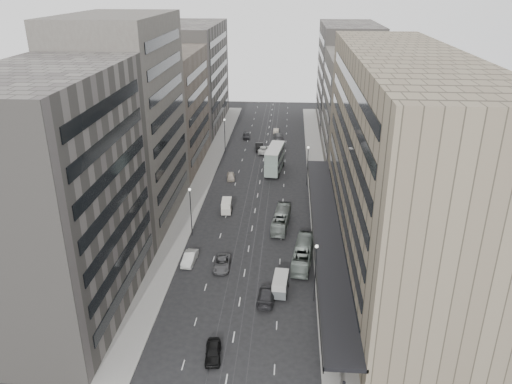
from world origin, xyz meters
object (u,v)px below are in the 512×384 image
(bus_far, at_px, (281,219))
(panel_van, at_px, (226,206))
(double_decker, at_px, (275,159))
(sedan_0, at_px, (213,352))
(sedan_1, at_px, (190,258))
(bus_near, at_px, (303,254))
(sedan_2, at_px, (222,263))
(vw_microbus, at_px, (280,284))

(bus_far, height_order, panel_van, bus_far)
(double_decker, xyz_separation_m, panel_van, (-7.90, -21.31, -1.72))
(bus_far, distance_m, sedan_0, 33.25)
(sedan_0, distance_m, sedan_1, 20.81)
(bus_near, xyz_separation_m, panel_van, (-13.49, 16.39, -0.16))
(bus_far, distance_m, sedan_1, 18.43)
(double_decker, bearing_deg, sedan_2, -91.71)
(bus_near, relative_size, double_decker, 1.00)
(sedan_1, bearing_deg, vw_microbus, -22.65)
(sedan_0, height_order, sedan_2, sedan_0)
(sedan_0, bearing_deg, sedan_1, 102.39)
(bus_near, xyz_separation_m, sedan_1, (-16.78, -1.29, -0.70))
(panel_van, bearing_deg, bus_near, -53.62)
(bus_near, relative_size, panel_van, 2.74)
(bus_near, height_order, sedan_0, bus_near)
(bus_near, relative_size, sedan_1, 2.25)
(sedan_0, bearing_deg, panel_van, 89.09)
(sedan_2, bearing_deg, bus_near, 9.03)
(sedan_2, bearing_deg, sedan_0, -87.54)
(vw_microbus, bearing_deg, bus_near, 72.92)
(double_decker, height_order, panel_van, double_decker)
(vw_microbus, xyz_separation_m, sedan_0, (-7.14, -13.06, -0.63))
(sedan_1, distance_m, sedan_2, 5.06)
(panel_van, relative_size, sedan_2, 0.76)
(panel_van, xyz_separation_m, sedan_2, (1.65, -18.74, -0.60))
(bus_near, height_order, vw_microbus, bus_near)
(panel_van, bearing_deg, sedan_2, -88.03)
(double_decker, height_order, sedan_0, double_decker)
(sedan_0, distance_m, sedan_2, 18.78)
(bus_near, relative_size, sedan_2, 2.08)
(panel_van, distance_m, sedan_2, 18.83)
(bus_far, height_order, vw_microbus, bus_far)
(double_decker, bearing_deg, panel_van, -103.19)
(double_decker, height_order, sedan_2, double_decker)
(double_decker, distance_m, sedan_2, 40.60)
(bus_near, bearing_deg, sedan_1, 11.31)
(panel_van, bearing_deg, bus_far, -29.30)
(bus_far, xyz_separation_m, sedan_0, (-6.80, -32.54, -0.65))
(double_decker, xyz_separation_m, sedan_1, (-11.20, -38.99, -2.25))
(sedan_1, xyz_separation_m, sedan_2, (4.95, -1.06, -0.07))
(bus_far, bearing_deg, panel_van, -20.64)
(double_decker, height_order, vw_microbus, double_decker)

